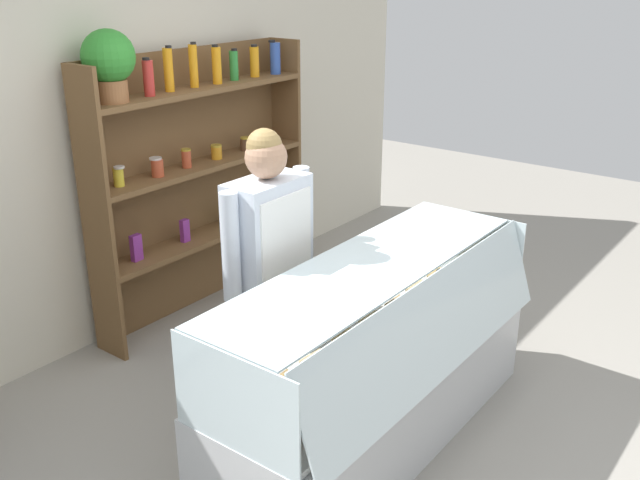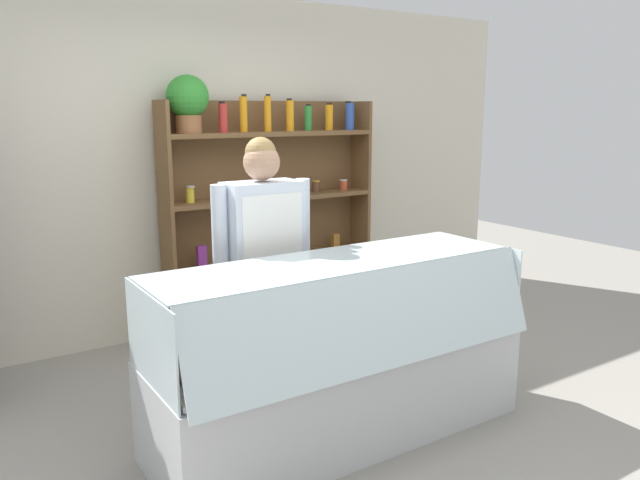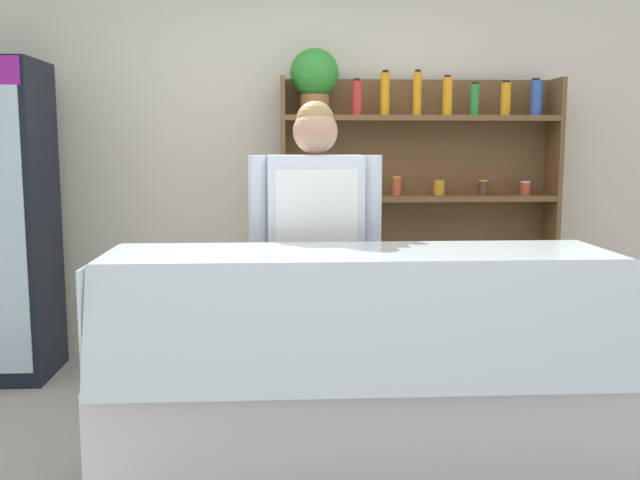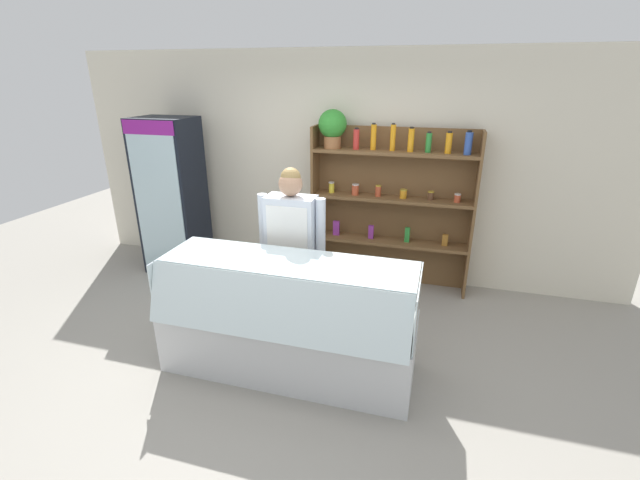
% 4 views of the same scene
% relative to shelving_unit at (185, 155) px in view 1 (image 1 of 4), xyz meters
% --- Properties ---
extents(ground_plane, '(12.00, 12.00, 0.00)m').
position_rel_shelving_unit_xyz_m(ground_plane, '(-0.57, -1.81, -1.18)').
color(ground_plane, gray).
extents(back_wall, '(6.80, 0.10, 2.70)m').
position_rel_shelving_unit_xyz_m(back_wall, '(-0.57, 0.23, 0.17)').
color(back_wall, silver).
rests_on(back_wall, ground).
extents(shelving_unit, '(1.84, 0.32, 2.06)m').
position_rel_shelving_unit_xyz_m(shelving_unit, '(0.00, 0.00, 0.00)').
color(shelving_unit, brown).
rests_on(shelving_unit, ground).
extents(deli_display_case, '(2.12, 0.78, 1.01)m').
position_rel_shelving_unit_xyz_m(deli_display_case, '(-0.48, -1.90, -0.86)').
color(deli_display_case, silver).
rests_on(deli_display_case, ground).
extents(shop_clerk, '(0.65, 0.25, 1.65)m').
position_rel_shelving_unit_xyz_m(shop_clerk, '(-0.64, -1.31, -0.20)').
color(shop_clerk, '#2D2D38').
rests_on(shop_clerk, ground).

